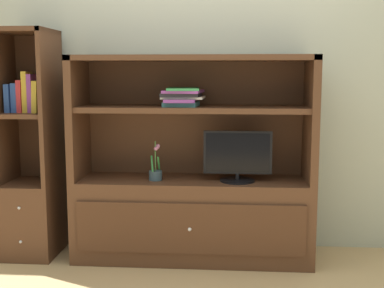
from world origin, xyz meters
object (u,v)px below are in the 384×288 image
object	(u,v)px
tv_monitor	(238,157)
bookshelf_tall	(31,178)
potted_plant	(156,172)
magazine_stack	(182,96)
media_console	(193,194)
upright_book_row	(26,96)

from	to	relation	value
tv_monitor	bookshelf_tall	distance (m)	1.46
tv_monitor	potted_plant	world-z (taller)	tv_monitor
magazine_stack	bookshelf_tall	xyz separation A→B (m)	(-1.07, 0.01, -0.58)
tv_monitor	magazine_stack	xyz separation A→B (m)	(-0.38, 0.05, 0.40)
tv_monitor	bookshelf_tall	bearing A→B (deg)	177.62
media_console	bookshelf_tall	bearing A→B (deg)	179.81
bookshelf_tall	potted_plant	bearing A→B (deg)	-4.06
tv_monitor	bookshelf_tall	world-z (taller)	bookshelf_tall
bookshelf_tall	upright_book_row	size ratio (longest dim) A/B	5.63
potted_plant	tv_monitor	bearing A→B (deg)	0.37
upright_book_row	tv_monitor	bearing A→B (deg)	-1.95
potted_plant	bookshelf_tall	distance (m)	0.90
tv_monitor	magazine_stack	distance (m)	0.55
media_console	bookshelf_tall	size ratio (longest dim) A/B	1.03
media_console	upright_book_row	distance (m)	1.33
media_console	tv_monitor	world-z (taller)	media_console
media_console	magazine_stack	bearing A→B (deg)	-174.63
tv_monitor	upright_book_row	distance (m)	1.51
media_console	bookshelf_tall	distance (m)	1.15
upright_book_row	magazine_stack	bearing A→B (deg)	-0.01
tv_monitor	magazine_stack	size ratio (longest dim) A/B	1.25
magazine_stack	upright_book_row	world-z (taller)	upright_book_row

